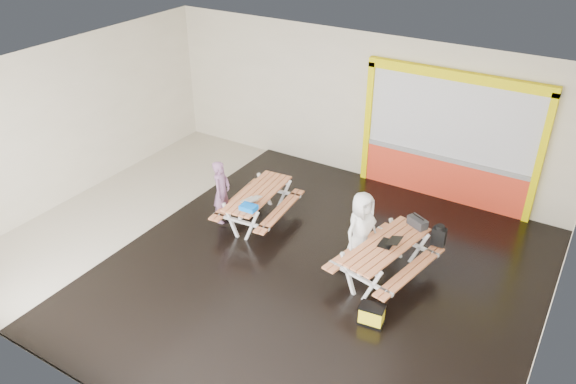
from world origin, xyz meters
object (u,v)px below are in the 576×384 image
Objects in this scene: picnic_table_right at (385,253)px; person_right at (361,229)px; laptop_right at (389,242)px; backpack at (439,235)px; picnic_table_left at (258,200)px; person_left at (222,192)px; laptop_left at (251,200)px; toolbox at (418,222)px; dark_case at (349,261)px; blue_pouch at (249,207)px; fluke_bag at (372,315)px.

picnic_table_right is 1.46× the size of person_right.
laptop_right is 1.06m from backpack.
person_left is (-0.62, -0.41, 0.21)m from picnic_table_left.
toolbox reaches higher than laptop_left.
laptop_right is (3.66, 0.04, 0.05)m from person_left.
toolbox is at bearing 41.14° from dark_case.
person_left is 3.06m from person_right.
blue_pouch is at bearing -174.48° from picnic_table_right.
picnic_table_right is at bearing -0.55° from dark_case.
blue_pouch is 0.75× the size of toolbox.
dark_case is at bearing 129.27° from fluke_bag.
laptop_left is at bearing 114.11° from person_right.
dark_case is (-1.38, -0.84, -0.59)m from backpack.
laptop_left reaches higher than picnic_table_right.
picnic_table_left is 0.91× the size of picnic_table_right.
picnic_table_right is 5.10× the size of toolbox.
picnic_table_right is 2.90m from laptop_left.
backpack is 1.72m from dark_case.
fluke_bag reaches higher than dark_case.
picnic_table_right reaches higher than dark_case.
picnic_table_left is 2.38m from dark_case.
blue_pouch is 0.79× the size of dark_case.
person_left is at bearing -179.35° from dark_case.
laptop_right is 1.16× the size of blue_pouch.
laptop_left reaches higher than dark_case.
laptop_right is 0.85m from toolbox.
backpack is at bearing 7.15° from picnic_table_left.
laptop_right is 0.90× the size of backpack.
picnic_table_left is 0.77m from person_left.
fluke_bag is at bearing -100.41° from backpack.
blue_pouch reaches higher than picnic_table_right.
person_left reaches higher than picnic_table_left.
toolbox is (3.26, 0.45, 0.29)m from picnic_table_left.
laptop_left is (-2.34, -0.16, -0.02)m from person_right.
laptop_right is at bearing 0.37° from dark_case.
laptop_right is at bearing -83.12° from person_right.
picnic_table_left is at bearing 172.96° from laptop_right.
laptop_left reaches higher than fluke_bag.
person_right reaches higher than person_left.
laptop_right is at bearing 13.74° from picnic_table_right.
backpack reaches higher than laptop_left.
picnic_table_right reaches higher than picnic_table_left.
picnic_table_left is 3.30m from toolbox.
person_left is at bearing -167.42° from toolbox.
backpack is 1.01× the size of dark_case.
person_left is 0.72m from laptop_left.
picnic_table_right is 3.62m from person_left.
person_left reaches higher than laptop_right.
person_left reaches higher than backpack.
person_right is at bearing -98.73° from person_left.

